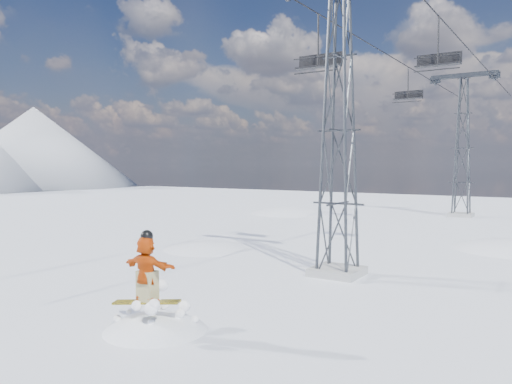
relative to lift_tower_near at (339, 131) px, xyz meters
The scene contains 8 objects.
ground 9.72m from the lift_tower_near, 95.71° to the right, with size 120.00×120.00×0.00m, color white.
snow_terrain 20.81m from the lift_tower_near, 112.81° to the left, with size 39.00×37.00×22.00m.
lift_tower_near is the anchor object (origin of this frame).
lift_tower_far 25.00m from the lift_tower_near, 90.00° to the left, with size 5.20×1.80×11.43m.
haul_cables 12.70m from the lift_tower_near, 90.00° to the left, with size 4.46×51.00×0.06m.
lift_chair_near 4.90m from the lift_tower_near, 127.40° to the left, with size 2.10×0.60×2.60m.
lift_chair_mid 7.32m from the lift_tower_near, 70.12° to the left, with size 1.97×0.57×2.44m.
lift_chair_far 17.64m from the lift_tower_near, 97.31° to the left, with size 1.95×0.56×2.41m.
Camera 1 is at (8.24, -9.54, 4.25)m, focal length 35.00 mm.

